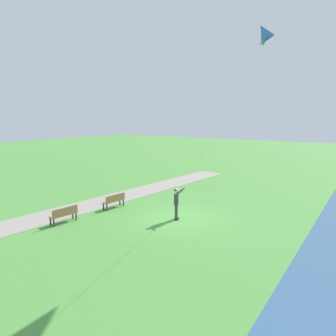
{
  "coord_description": "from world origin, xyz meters",
  "views": [
    {
      "loc": [
        -8.68,
        13.94,
        5.6
      ],
      "look_at": [
        0.04,
        1.13,
        3.01
      ],
      "focal_mm": 32.74,
      "sensor_mm": 36.0,
      "label": 1
    }
  ],
  "objects_px": {
    "flying_kite": "(260,37)",
    "park_bench_near_walkway": "(114,200)",
    "park_bench_far_walkway": "(64,214)",
    "person_kite_flyer": "(177,201)"
  },
  "relations": [
    {
      "from": "flying_kite",
      "to": "park_bench_near_walkway",
      "type": "relative_size",
      "value": 5.33
    },
    {
      "from": "park_bench_far_walkway",
      "to": "person_kite_flyer",
      "type": "bearing_deg",
      "value": -140.11
    },
    {
      "from": "person_kite_flyer",
      "to": "park_bench_near_walkway",
      "type": "relative_size",
      "value": 1.19
    },
    {
      "from": "flying_kite",
      "to": "park_bench_near_walkway",
      "type": "height_order",
      "value": "flying_kite"
    },
    {
      "from": "person_kite_flyer",
      "to": "park_bench_far_walkway",
      "type": "relative_size",
      "value": 1.19
    },
    {
      "from": "flying_kite",
      "to": "person_kite_flyer",
      "type": "bearing_deg",
      "value": 25.45
    },
    {
      "from": "person_kite_flyer",
      "to": "park_bench_near_walkway",
      "type": "bearing_deg",
      "value": 5.06
    },
    {
      "from": "park_bench_near_walkway",
      "to": "flying_kite",
      "type": "bearing_deg",
      "value": -165.19
    },
    {
      "from": "park_bench_far_walkway",
      "to": "park_bench_near_walkway",
      "type": "bearing_deg",
      "value": -94.6
    },
    {
      "from": "park_bench_far_walkway",
      "to": "flying_kite",
      "type": "bearing_deg",
      "value": -145.86
    }
  ]
}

